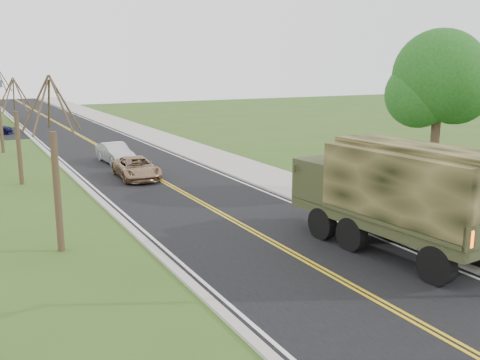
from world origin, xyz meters
TOP-DOWN VIEW (x-y plane):
  - ground at (0.00, 0.00)m, footprint 160.00×160.00m
  - road at (0.00, 40.00)m, footprint 8.00×120.00m
  - curb_right at (4.15, 40.00)m, footprint 0.30×120.00m
  - sidewalk_right at (5.90, 40.00)m, footprint 3.20×120.00m
  - curb_left at (-4.15, 40.00)m, footprint 0.30×120.00m
  - leafy_tree at (11.00, 10.01)m, footprint 4.83×4.50m
  - bare_tree_a at (-7.00, 10.00)m, footprint 1.93×2.26m
  - bare_tree_b at (-7.00, 22.00)m, footprint 1.83×2.14m
  - bare_tree_c at (-7.00, 34.00)m, footprint 2.04×2.39m
  - military_truck at (3.22, 4.47)m, footprint 3.36×7.94m
  - suv_champagne at (-1.03, 20.48)m, footprint 2.30×4.54m
  - sedan_silver at (-0.80, 25.92)m, footprint 1.74×4.13m

SIDE VIEW (x-z plane):
  - ground at x=0.00m, z-range 0.00..0.00m
  - road at x=0.00m, z-range 0.00..0.01m
  - sidewalk_right at x=5.90m, z-range 0.00..0.10m
  - curb_left at x=-4.15m, z-range 0.00..0.10m
  - curb_right at x=4.15m, z-range 0.00..0.12m
  - suv_champagne at x=-1.03m, z-range 0.00..1.23m
  - sedan_silver at x=-0.80m, z-range 0.00..1.33m
  - military_truck at x=3.22m, z-range 0.28..4.14m
  - bare_tree_b at x=-7.00m, z-range -0.39..5.34m
  - bare_tree_a at x=-7.00m, z-range -0.41..5.66m
  - bare_tree_c at x=-7.00m, z-range -0.44..5.99m
  - leafy_tree at x=11.00m, z-range 1.44..9.54m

